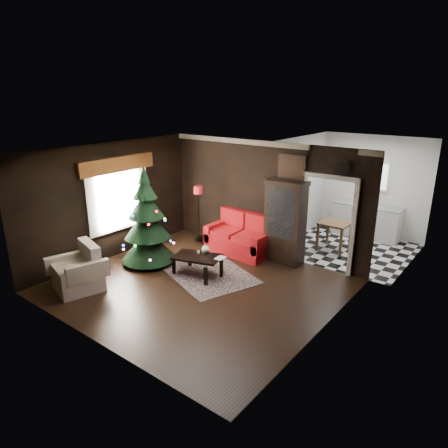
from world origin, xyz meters
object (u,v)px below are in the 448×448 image
Objects in this scene: floor_lamp at (199,214)px; teapot at (205,249)px; christmas_tree at (147,221)px; wall_clock at (343,168)px; armchair at (77,269)px; coffee_table at (197,265)px; curio_cabinet at (285,224)px; kitchen_table at (334,236)px; loveseat at (240,234)px.

teapot is at bearing -44.34° from floor_lamp.
christmas_tree is 7.53× the size of wall_clock.
armchair is (-0.22, -3.53, -0.37)m from floor_lamp.
teapot is at bearing 82.76° from coffee_table.
armchair is at bearing -124.17° from curio_cabinet.
curio_cabinet reaches higher than kitchen_table.
teapot is at bearing -123.63° from curio_cabinet.
kitchen_table is at bearing 60.47° from teapot.
teapot is 3.43m from wall_clock.
floor_lamp is 3.56m from armchair.
loveseat is at bearing 92.80° from teapot.
armchair is (-2.62, -3.86, -0.49)m from curio_cabinet.
wall_clock is at bearing 41.56° from coffee_table.
curio_cabinet is at bearing 71.63° from armchair.
christmas_tree is at bearing -172.58° from coffee_table.
coffee_table is at bearing -88.69° from loveseat.
armchair is 0.92× the size of coffee_table.
curio_cabinet is at bearing 59.26° from coffee_table.
loveseat is 2.33m from christmas_tree.
loveseat is 3.93m from armchair.
armchair reaches higher than coffee_table.
kitchen_table is at bearing 47.93° from christmas_tree.
kitchen_table is at bearing 74.07° from armchair.
teapot is 3.52m from kitchen_table.
kitchen_table is (3.06, 1.76, -0.46)m from floor_lamp.
loveseat is at bearing -170.34° from wall_clock.
loveseat is 2.27× the size of kitchen_table.
loveseat is 1.67m from coffee_table.
floor_lamp is 1.98× the size of kitchen_table.
teapot is at bearing -87.20° from loveseat.
wall_clock is 2.43m from kitchen_table.
loveseat is 1.25m from curio_cabinet.
curio_cabinet is 1.99m from teapot.
christmas_tree is at bearing -148.86° from wall_clock.
teapot is (0.03, 0.24, 0.32)m from coffee_table.
loveseat is 0.89× the size of curio_cabinet.
wall_clock is (3.69, 2.23, 1.33)m from christmas_tree.
teapot is (1.54, 2.24, 0.10)m from armchair.
floor_lamp is 4.64× the size of wall_clock.
kitchen_table is (1.76, 3.30, 0.13)m from coffee_table.
wall_clock is at bearing 8.53° from curio_cabinet.
armchair is 2.92× the size of wall_clock.
loveseat is 0.71× the size of christmas_tree.
teapot is at bearing 71.24° from armchair.
wall_clock is (2.31, 2.05, 2.14)m from coffee_table.
christmas_tree is (-1.34, -1.83, 0.55)m from loveseat.
coffee_table is at bearing 68.65° from armchair.
floor_lamp reaches higher than coffee_table.
kitchen_table is (1.80, 1.65, -0.12)m from loveseat.
wall_clock is (1.20, 0.18, 1.43)m from curio_cabinet.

